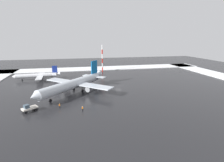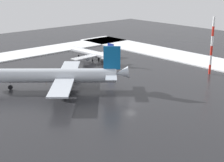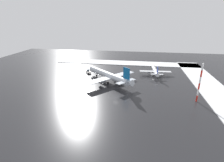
{
  "view_description": "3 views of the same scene",
  "coord_description": "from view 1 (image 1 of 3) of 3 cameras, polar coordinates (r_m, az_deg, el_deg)",
  "views": [
    {
      "loc": [
        20.31,
        79.72,
        22.88
      ],
      "look_at": [
        4.95,
        7.84,
        4.53
      ],
      "focal_mm": 28.0,
      "sensor_mm": 36.0,
      "label": 1
    },
    {
      "loc": [
        -54.92,
        55.68,
        30.05
      ],
      "look_at": [
        9.0,
        -2.01,
        3.33
      ],
      "focal_mm": 55.0,
      "sensor_mm": 36.0,
      "label": 2
    },
    {
      "loc": [
        -75.7,
        -10.04,
        36.95
      ],
      "look_at": [
        15.39,
        4.28,
        2.73
      ],
      "focal_mm": 28.0,
      "sensor_mm": 36.0,
      "label": 3
    }
  ],
  "objects": [
    {
      "name": "pushback_tug",
      "position": [
        61.63,
        -25.52,
        -7.93
      ],
      "size": [
        5.02,
        4.47,
        2.5
      ],
      "rotation": [
        0.0,
        0.0,
        0.62
      ],
      "color": "silver",
      "rests_on": "ground_plane"
    },
    {
      "name": "airplane_far_rear",
      "position": [
        75.04,
        -12.32,
        -0.9
      ],
      "size": [
        30.86,
        32.83,
        12.02
      ],
      "rotation": [
        0.0,
        0.0,
        0.84
      ],
      "color": "silver",
      "rests_on": "ground_plane"
    },
    {
      "name": "antenna_mast",
      "position": [
        119.31,
        -3.18,
        7.34
      ],
      "size": [
        0.7,
        0.7,
        18.09
      ],
      "color": "red",
      "rests_on": "ground_plane"
    },
    {
      "name": "ground_crew_mid_apron",
      "position": [
        56.92,
        -9.58,
        -8.82
      ],
      "size": [
        0.36,
        0.36,
        1.71
      ],
      "rotation": [
        0.0,
        0.0,
        1.8
      ],
      "color": "black",
      "rests_on": "ground_plane"
    },
    {
      "name": "ground_crew_beside_wing",
      "position": [
        60.96,
        -16.73,
        -7.67
      ],
      "size": [
        0.36,
        0.36,
        1.71
      ],
      "rotation": [
        0.0,
        0.0,
        2.64
      ],
      "color": "black",
      "rests_on": "ground_plane"
    },
    {
      "name": "snow_bank_far",
      "position": [
        133.25,
        -3.13,
        4.19
      ],
      "size": [
        152.0,
        16.0,
        0.37
      ],
      "primitive_type": "cube",
      "color": "white",
      "rests_on": "ground_plane"
    },
    {
      "name": "ground_plane",
      "position": [
        85.39,
        2.15,
        -1.53
      ],
      "size": [
        240.0,
        240.0,
        0.0
      ],
      "primitive_type": "plane",
      "color": "#232326"
    },
    {
      "name": "ground_crew_by_nose_gear",
      "position": [
        79.15,
        -19.7,
        -2.89
      ],
      "size": [
        0.36,
        0.36,
        1.71
      ],
      "rotation": [
        0.0,
        0.0,
        3.3
      ],
      "color": "black",
      "rests_on": "ground_plane"
    },
    {
      "name": "airplane_distant_tail",
      "position": [
        105.1,
        -23.13,
        1.68
      ],
      "size": [
        25.15,
        20.86,
        7.47
      ],
      "rotation": [
        0.0,
        0.0,
        0.06
      ],
      "color": "silver",
      "rests_on": "ground_plane"
    }
  ]
}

